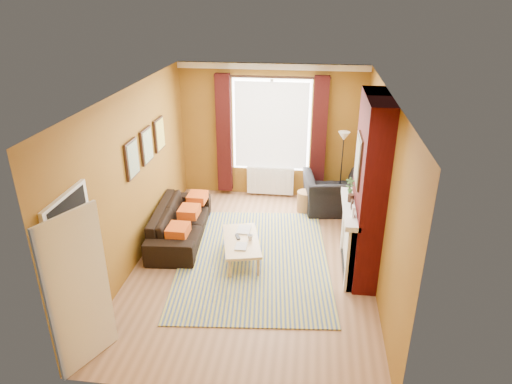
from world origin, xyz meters
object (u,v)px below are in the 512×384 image
coffee_table (241,242)px  floor_lamp (343,148)px  sofa (180,222)px  wicker_stool (305,201)px  armchair (334,193)px

coffee_table → floor_lamp: floor_lamp is taller
sofa → coffee_table: size_ratio=1.71×
sofa → wicker_stool: bearing=-62.8°
sofa → floor_lamp: (2.88, 1.70, 0.95)m
armchair → coffee_table: bearing=43.8°
coffee_table → wicker_stool: (0.99, 1.95, -0.12)m
wicker_stool → armchair: bearing=8.1°
sofa → armchair: 3.12m
armchair → wicker_stool: bearing=-0.6°
sofa → armchair: bearing=-67.0°
sofa → floor_lamp: bearing=-64.0°
sofa → floor_lamp: size_ratio=1.32×
armchair → coffee_table: (-1.56, -2.04, -0.05)m
floor_lamp → coffee_table: bearing=-126.1°
armchair → sofa: bearing=18.9°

